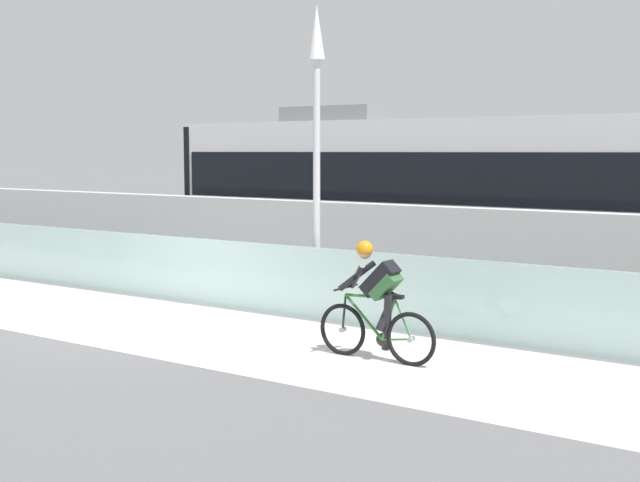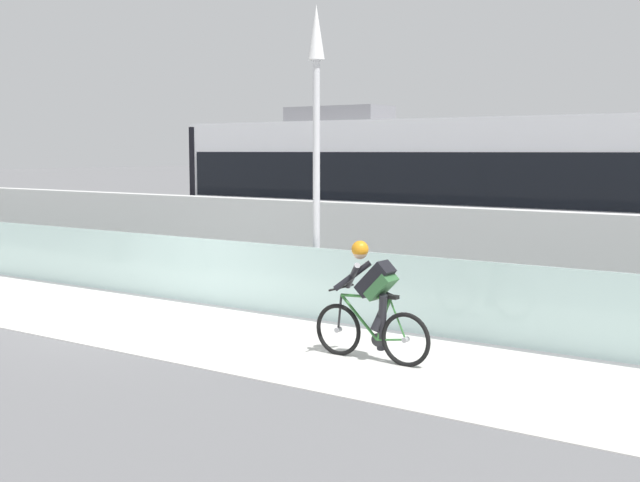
# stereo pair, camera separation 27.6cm
# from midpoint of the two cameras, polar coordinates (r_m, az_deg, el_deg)

# --- Properties ---
(ground_plane) EXTENTS (200.00, 200.00, 0.00)m
(ground_plane) POSITION_cam_midpoint_polar(r_m,az_deg,el_deg) (14.05, -12.24, -5.39)
(ground_plane) COLOR slate
(bike_path_deck) EXTENTS (32.00, 3.20, 0.01)m
(bike_path_deck) POSITION_cam_midpoint_polar(r_m,az_deg,el_deg) (14.05, -12.24, -5.36)
(bike_path_deck) COLOR silver
(bike_path_deck) RESTS_ON ground
(glass_parapet) EXTENTS (32.00, 0.05, 1.20)m
(glass_parapet) POSITION_cam_midpoint_polar(r_m,az_deg,el_deg) (15.24, -7.19, -2.09)
(glass_parapet) COLOR silver
(glass_parapet) RESTS_ON ground
(concrete_barrier_wall) EXTENTS (32.00, 0.36, 1.84)m
(concrete_barrier_wall) POSITION_cam_midpoint_polar(r_m,az_deg,el_deg) (16.57, -3.04, -0.28)
(concrete_barrier_wall) COLOR silver
(concrete_barrier_wall) RESTS_ON ground
(tram_rail_near) EXTENTS (32.00, 0.08, 0.01)m
(tram_rail_near) POSITION_cam_midpoint_polar(r_m,az_deg,el_deg) (18.69, 1.66, -2.35)
(tram_rail_near) COLOR #595654
(tram_rail_near) RESTS_ON ground
(tram_rail_far) EXTENTS (32.00, 0.08, 0.01)m
(tram_rail_far) POSITION_cam_midpoint_polar(r_m,az_deg,el_deg) (19.90, 3.93, -1.84)
(tram_rail_far) COLOR #595654
(tram_rail_far) RESTS_ON ground
(tram) EXTENTS (11.06, 2.54, 3.81)m
(tram) POSITION_cam_midpoint_polar(r_m,az_deg,el_deg) (18.36, 6.84, 3.37)
(tram) COLOR silver
(tram) RESTS_ON ground
(cyclist_on_bike) EXTENTS (1.77, 0.58, 1.61)m
(cyclist_on_bike) POSITION_cam_midpoint_polar(r_m,az_deg,el_deg) (11.02, 4.30, -4.31)
(cyclist_on_bike) COLOR black
(cyclist_on_bike) RESTS_ON ground
(lamp_post_antenna) EXTENTS (0.28, 0.28, 5.20)m
(lamp_post_antenna) POSITION_cam_midpoint_polar(r_m,az_deg,el_deg) (13.95, 0.32, 8.27)
(lamp_post_antenna) COLOR gray
(lamp_post_antenna) RESTS_ON ground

